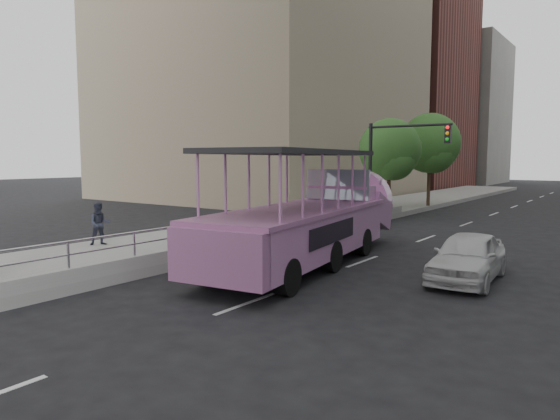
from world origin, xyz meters
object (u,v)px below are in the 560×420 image
Objects in this scene: car at (468,257)px; pedestrian_mid at (100,224)px; street_tree_far at (431,145)px; parking_sign at (320,201)px; street_tree_near at (391,152)px; traffic_signal at (392,157)px; duck_boat at (313,221)px.

car is 2.59× the size of pedestrian_mid.
pedestrian_mid is 22.78m from street_tree_far.
pedestrian_mid is 8.77m from parking_sign.
street_tree_near is at bearing 94.81° from parking_sign.
traffic_signal is 9.57m from street_tree_far.
traffic_signal is at bearing -81.57° from street_tree_far.
parking_sign is at bearing -85.19° from street_tree_near.
car is at bearing -57.99° from street_tree_near.
duck_boat reaches higher than parking_sign.
traffic_signal reaches higher than car.
parking_sign is at bearing -98.95° from traffic_signal.
street_tree_far reaches higher than street_tree_near.
duck_boat is 7.33× the size of pedestrian_mid.
parking_sign is at bearing -87.90° from street_tree_far.
parking_sign is 9.14m from street_tree_near.
duck_boat is 2.18× the size of traffic_signal.
street_tree_far is (4.28, 22.14, 3.23)m from pedestrian_mid.
pedestrian_mid is 0.30× the size of traffic_signal.
pedestrian_mid is at bearing -104.18° from street_tree_near.
pedestrian_mid is 16.87m from street_tree_near.
street_tree_far is (-7.65, 18.56, 3.63)m from car.
car is at bearing 2.73° from duck_boat.
pedestrian_mid reaches higher than car.
pedestrian_mid is (-11.93, -3.58, 0.39)m from car.
car is 11.42m from traffic_signal.
traffic_signal reaches higher than pedestrian_mid.
duck_boat reaches higher than pedestrian_mid.
traffic_signal is (-1.30, 9.37, 2.14)m from duck_boat.
duck_boat is at bearing -82.09° from traffic_signal.
car is at bearing -67.60° from street_tree_far.
parking_sign is 0.50× the size of traffic_signal.
street_tree_far reaches higher than car.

